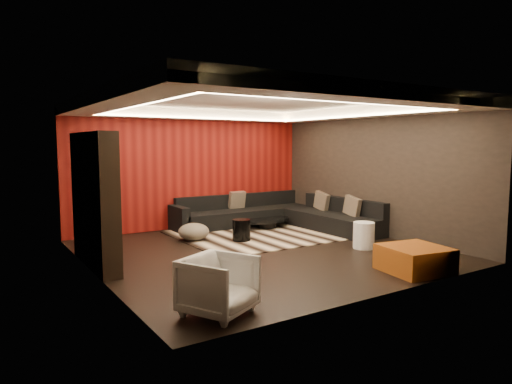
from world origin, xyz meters
TOP-DOWN VIEW (x-y plane):
  - floor at (0.00, 0.00)m, footprint 6.00×6.00m
  - ceiling at (0.00, 0.00)m, footprint 6.00×6.00m
  - wall_back at (0.00, 3.01)m, footprint 6.00×0.02m
  - wall_left at (-3.01, 0.00)m, footprint 0.02×6.00m
  - wall_right at (3.01, 0.00)m, footprint 0.02×6.00m
  - red_feature_wall at (0.00, 2.97)m, footprint 5.98×0.05m
  - soffit_back at (0.00, 2.70)m, footprint 6.00×0.60m
  - soffit_front at (0.00, -2.70)m, footprint 6.00×0.60m
  - soffit_left at (-2.70, 0.00)m, footprint 0.60×4.80m
  - soffit_right at (2.70, 0.00)m, footprint 0.60×4.80m
  - cove_back at (0.00, 2.36)m, footprint 4.80×0.08m
  - cove_front at (0.00, -2.36)m, footprint 4.80×0.08m
  - cove_left at (-2.36, 0.00)m, footprint 0.08×4.80m
  - cove_right at (2.36, 0.00)m, footprint 0.08×4.80m
  - tv_surround at (-2.85, 0.60)m, footprint 0.30×2.00m
  - tv_screen at (-2.69, 0.60)m, footprint 0.04×1.30m
  - tv_shelf at (-2.69, 0.60)m, footprint 0.04×1.60m
  - rug at (1.09, 1.31)m, footprint 4.01×3.01m
  - coffee_table at (1.44, 1.87)m, footprint 1.38×1.38m
  - drum_stool at (0.15, 0.93)m, footprint 0.47×0.47m
  - striped_pouf at (-0.66, 1.50)m, footprint 0.82×0.82m
  - white_side_table at (1.81, -0.90)m, footprint 0.49×0.49m
  - orange_ottoman at (1.27, -2.50)m, footprint 1.05×1.05m
  - armchair at (-2.17, -2.42)m, footprint 1.01×1.02m
  - sectional_sofa at (1.73, 1.86)m, footprint 3.65×3.50m
  - throw_pillows at (2.17, 1.46)m, footprint 1.88×2.77m

SIDE VIEW (x-z plane):
  - floor at x=0.00m, z-range -0.02..0.00m
  - rug at x=1.09m, z-range 0.00..0.02m
  - coffee_table at x=1.44m, z-range 0.02..0.23m
  - striped_pouf at x=-0.66m, z-range 0.02..0.37m
  - orange_ottoman at x=1.27m, z-range 0.00..0.41m
  - drum_stool at x=0.15m, z-range 0.02..0.46m
  - white_side_table at x=1.81m, z-range 0.00..0.51m
  - sectional_sofa at x=1.73m, z-range -0.11..0.64m
  - armchair at x=-2.17m, z-range 0.00..0.70m
  - throw_pillows at x=2.17m, z-range 0.37..0.87m
  - tv_shelf at x=-2.69m, z-range 0.68..0.72m
  - tv_surround at x=-2.85m, z-range 0.00..2.20m
  - wall_back at x=0.00m, z-range 0.00..2.80m
  - wall_left at x=-3.01m, z-range 0.00..2.80m
  - wall_right at x=3.01m, z-range 0.00..2.80m
  - red_feature_wall at x=0.00m, z-range 0.01..2.79m
  - tv_screen at x=-2.69m, z-range 1.05..1.85m
  - cove_back at x=0.00m, z-range 2.58..2.62m
  - cove_front at x=0.00m, z-range 2.58..2.62m
  - cove_left at x=-2.36m, z-range 2.58..2.62m
  - cove_right at x=2.36m, z-range 2.58..2.62m
  - soffit_back at x=0.00m, z-range 2.58..2.80m
  - soffit_front at x=0.00m, z-range 2.58..2.80m
  - soffit_left at x=-2.70m, z-range 2.58..2.80m
  - soffit_right at x=2.70m, z-range 2.58..2.80m
  - ceiling at x=0.00m, z-range 2.80..2.82m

